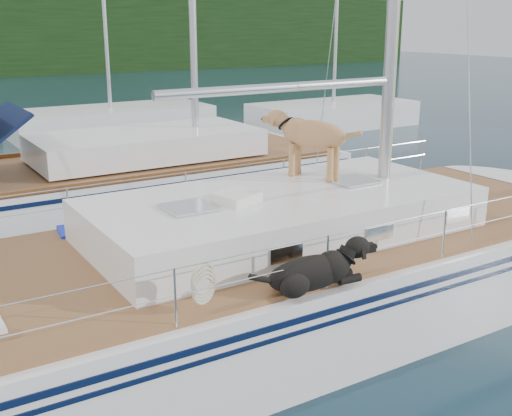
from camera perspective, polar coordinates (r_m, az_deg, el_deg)
ground at (r=8.84m, az=-2.11°, el=-10.80°), size 120.00×120.00×0.00m
main_sailboat at (r=8.60m, az=-1.56°, el=-6.62°), size 12.00×3.87×14.01m
neighbor_sailboat at (r=13.98m, az=-13.70°, el=1.77°), size 11.00×3.50×13.30m
bg_boat_center at (r=24.43m, az=-12.75°, el=7.51°), size 7.20×3.00×11.65m
bg_boat_east at (r=25.67m, az=6.87°, el=8.22°), size 6.40×3.00×11.65m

